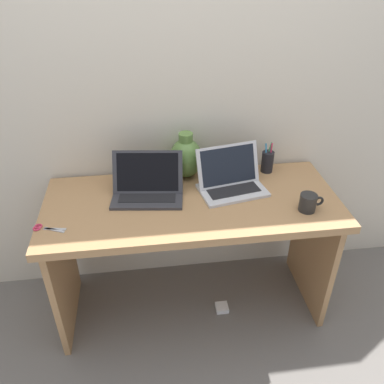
# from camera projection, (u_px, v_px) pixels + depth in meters

# --- Properties ---
(ground_plane) EXTENTS (6.00, 6.00, 0.00)m
(ground_plane) POSITION_uv_depth(u_px,v_px,m) (192.00, 303.00, 2.33)
(ground_plane) COLOR slate
(back_wall) EXTENTS (4.40, 0.04, 2.40)m
(back_wall) POSITION_uv_depth(u_px,v_px,m) (183.00, 83.00, 1.95)
(back_wall) COLOR beige
(back_wall) RESTS_ON ground
(desk) EXTENTS (1.44, 0.61, 0.73)m
(desk) POSITION_uv_depth(u_px,v_px,m) (192.00, 226.00, 2.01)
(desk) COLOR #AD7F51
(desk) RESTS_ON ground
(laptop_left) EXTENTS (0.37, 0.26, 0.21)m
(laptop_left) POSITION_uv_depth(u_px,v_px,m) (148.00, 185.00, 1.94)
(laptop_left) COLOR #333338
(laptop_left) RESTS_ON desk
(laptop_right) EXTENTS (0.36, 0.27, 0.21)m
(laptop_right) POSITION_uv_depth(u_px,v_px,m) (230.00, 178.00, 1.99)
(laptop_right) COLOR silver
(laptop_right) RESTS_ON desk
(green_vase) EXTENTS (0.17, 0.17, 0.25)m
(green_vase) POSITION_uv_depth(u_px,v_px,m) (186.00, 157.00, 2.07)
(green_vase) COLOR #5B843D
(green_vase) RESTS_ON desk
(coffee_mug) EXTENTS (0.12, 0.08, 0.08)m
(coffee_mug) POSITION_uv_depth(u_px,v_px,m) (308.00, 203.00, 1.84)
(coffee_mug) COLOR black
(coffee_mug) RESTS_ON desk
(pen_cup) EXTENTS (0.06, 0.06, 0.17)m
(pen_cup) POSITION_uv_depth(u_px,v_px,m) (267.00, 161.00, 2.13)
(pen_cup) COLOR black
(pen_cup) RESTS_ON desk
(scissors) EXTENTS (0.15, 0.08, 0.01)m
(scissors) POSITION_uv_depth(u_px,v_px,m) (44.00, 228.00, 1.74)
(scissors) COLOR #B7B7BC
(scissors) RESTS_ON desk
(power_brick) EXTENTS (0.07, 0.07, 0.03)m
(power_brick) POSITION_uv_depth(u_px,v_px,m) (222.00, 308.00, 2.28)
(power_brick) COLOR white
(power_brick) RESTS_ON ground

